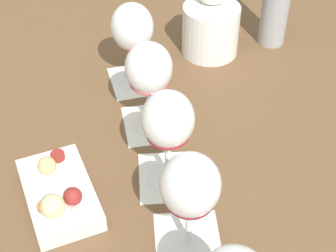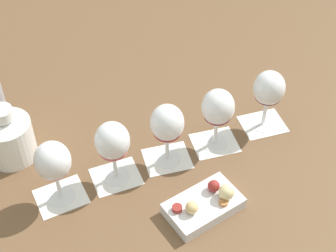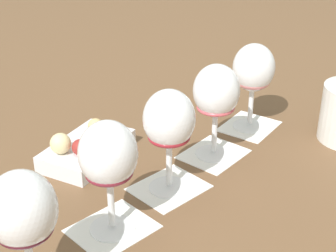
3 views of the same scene
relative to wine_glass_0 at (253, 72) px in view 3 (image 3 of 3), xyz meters
The scene contains 11 objects.
ground_plane 0.29m from the wine_glass_0, 43.25° to the left, with size 8.00×8.00×0.00m, color brown.
tasting_card_0 0.11m from the wine_glass_0, ahead, with size 0.14×0.14×0.00m.
tasting_card_1 0.18m from the wine_glass_0, 43.62° to the left, with size 0.14×0.14×0.00m.
tasting_card_2 0.30m from the wine_glass_0, 42.91° to the left, with size 0.14×0.14×0.00m.
tasting_card_3 0.42m from the wine_glass_0, 42.73° to the left, with size 0.14×0.14×0.00m.
wine_glass_0 is the anchor object (origin of this frame).
wine_glass_1 0.14m from the wine_glass_0, 43.62° to the left, with size 0.08×0.08×0.17m.
wine_glass_2 0.27m from the wine_glass_0, 42.91° to the left, with size 0.08×0.08×0.17m.
wine_glass_3 0.40m from the wine_glass_0, 42.73° to the left, with size 0.08×0.08×0.17m.
wine_glass_4 0.55m from the wine_glass_0, 43.47° to the left, with size 0.08×0.08×0.17m.
snack_dish 0.34m from the wine_glass_0, 11.37° to the left, with size 0.18×0.19×0.07m.
Camera 3 is at (0.13, 0.68, 0.46)m, focal length 55.00 mm.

